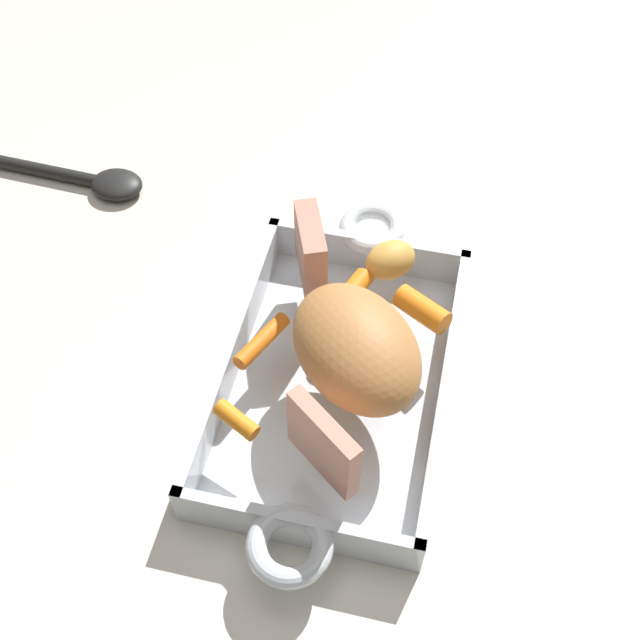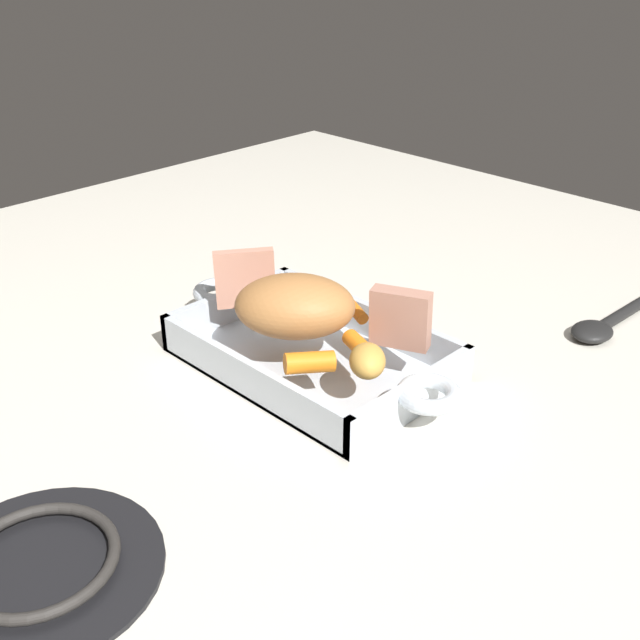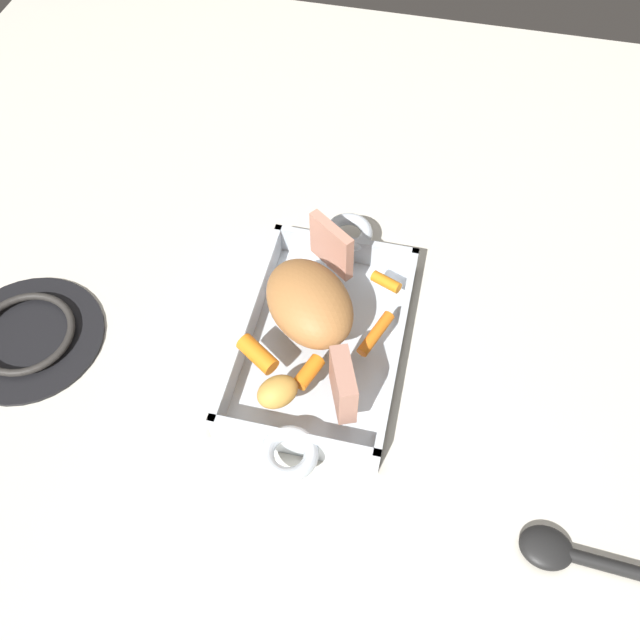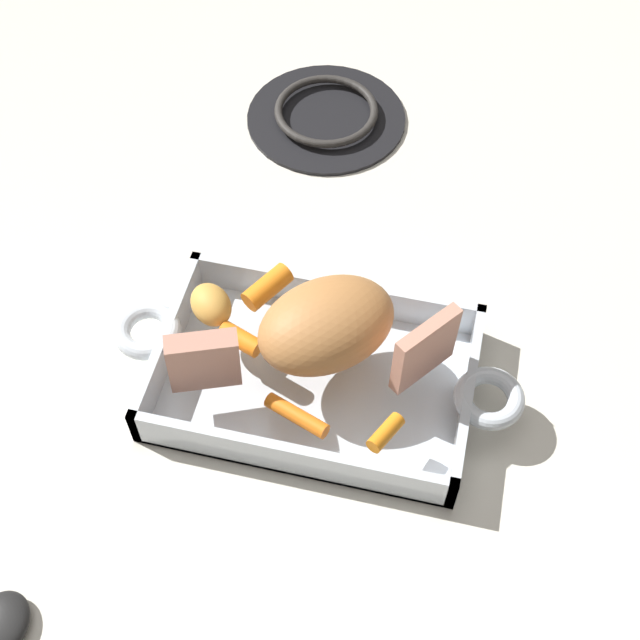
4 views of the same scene
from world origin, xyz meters
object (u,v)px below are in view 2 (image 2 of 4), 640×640
(potato_whole, at_px, (367,361))
(stove_burner_rear, at_px, (39,566))
(roast_slice_thin, at_px, (400,318))
(baby_carrot_short, at_px, (310,362))
(pork_roast, at_px, (295,306))
(baby_carrot_center_right, at_px, (349,305))
(baby_carrot_southwest, at_px, (357,346))
(roasting_dish, at_px, (312,354))
(serving_spoon, at_px, (608,322))
(baby_carrot_southeast, at_px, (303,285))
(roast_slice_thick, at_px, (245,278))

(potato_whole, height_order, stove_burner_rear, potato_whole)
(roast_slice_thin, height_order, baby_carrot_short, roast_slice_thin)
(pork_roast, relative_size, baby_carrot_center_right, 2.11)
(baby_carrot_short, distance_m, baby_carrot_southwest, 0.07)
(roasting_dish, relative_size, serving_spoon, 2.01)
(pork_roast, bearing_deg, stove_burner_rear, 102.79)
(roasting_dish, bearing_deg, serving_spoon, -121.52)
(roasting_dish, relative_size, potato_whole, 8.20)
(baby_carrot_southeast, xyz_separation_m, potato_whole, (-0.20, 0.10, 0.01))
(roast_slice_thin, distance_m, baby_carrot_southwest, 0.06)
(stove_burner_rear, xyz_separation_m, serving_spoon, (-0.13, -0.74, 0.00))
(baby_carrot_center_right, relative_size, stove_burner_rear, 0.32)
(roasting_dish, relative_size, baby_carrot_southwest, 9.67)
(pork_roast, xyz_separation_m, stove_burner_rear, (-0.09, 0.38, -0.08))
(baby_carrot_southeast, bearing_deg, serving_spoon, -137.14)
(roast_slice_thin, relative_size, stove_burner_rear, 0.33)
(pork_roast, xyz_separation_m, serving_spoon, (-0.22, -0.36, -0.08))
(roast_slice_thin, height_order, serving_spoon, roast_slice_thin)
(roasting_dish, distance_m, baby_carrot_center_right, 0.08)
(roast_slice_thin, xyz_separation_m, potato_whole, (-0.02, 0.08, -0.02))
(roast_slice_thin, bearing_deg, pork_roast, 31.99)
(roasting_dish, relative_size, baby_carrot_southeast, 10.20)
(baby_carrot_center_right, bearing_deg, serving_spoon, -128.07)
(baby_carrot_southeast, xyz_separation_m, baby_carrot_short, (-0.15, 0.14, 0.00))
(pork_roast, xyz_separation_m, baby_carrot_southwest, (-0.08, -0.02, -0.03))
(potato_whole, relative_size, stove_burner_rear, 0.25)
(roast_slice_thick, height_order, baby_carrot_short, roast_slice_thick)
(stove_burner_rear, bearing_deg, baby_carrot_center_right, -80.18)
(roasting_dish, height_order, roast_slice_thick, roast_slice_thick)
(roast_slice_thick, bearing_deg, baby_carrot_southwest, -177.27)
(roast_slice_thick, bearing_deg, potato_whole, 175.46)
(pork_roast, distance_m, baby_carrot_center_right, 0.09)
(baby_carrot_southeast, bearing_deg, potato_whole, 153.82)
(pork_roast, distance_m, baby_carrot_short, 0.09)
(roasting_dish, bearing_deg, potato_whole, 165.85)
(stove_burner_rear, relative_size, serving_spoon, 0.98)
(roasting_dish, distance_m, roast_slice_thin, 0.13)
(baby_carrot_center_right, height_order, potato_whole, potato_whole)
(baby_carrot_southeast, height_order, baby_carrot_center_right, same)
(baby_carrot_southeast, relative_size, serving_spoon, 0.20)
(baby_carrot_southeast, height_order, potato_whole, potato_whole)
(baby_carrot_short, bearing_deg, roasting_dish, -45.90)
(baby_carrot_short, xyz_separation_m, serving_spoon, (-0.15, -0.41, -0.05))
(potato_whole, bearing_deg, baby_carrot_southeast, -26.18)
(baby_carrot_short, relative_size, baby_carrot_southwest, 1.24)
(roasting_dish, xyz_separation_m, baby_carrot_short, (-0.07, 0.07, 0.04))
(baby_carrot_center_right, bearing_deg, baby_carrot_short, 116.61)
(baby_carrot_center_right, distance_m, stove_burner_rear, 0.47)
(roast_slice_thick, relative_size, serving_spoon, 0.35)
(baby_carrot_short, distance_m, potato_whole, 0.06)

